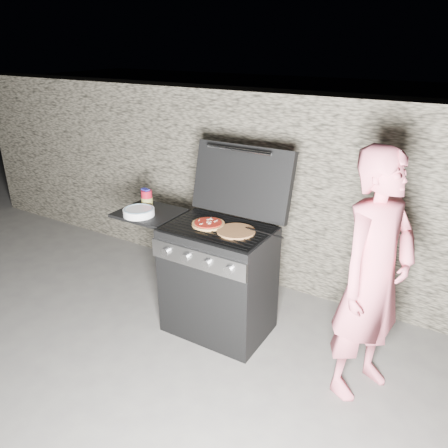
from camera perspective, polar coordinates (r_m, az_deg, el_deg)
The scene contains 10 objects.
ground at distance 3.73m, azimuth -0.68°, elevation -13.38°, with size 50.00×50.00×0.00m, color #534F4C.
stone_wall at distance 4.15m, azimuth 6.91°, elevation 4.39°, with size 8.00×0.35×1.80m, color gray.
gas_grill at distance 3.60m, azimuth -4.12°, elevation -6.28°, with size 1.34×0.79×0.91m, color black, non-canonical shape.
pizza_topped at distance 3.31m, azimuth -2.07°, elevation 0.07°, with size 0.25×0.25×0.03m, color #CE894E, non-canonical shape.
pizza_plain at distance 3.19m, azimuth 1.58°, elevation -0.94°, with size 0.28×0.28×0.02m, color tan.
sauce_jar at distance 3.75m, azimuth -10.04°, elevation 3.31°, with size 0.09×0.09×0.14m, color maroon.
blue_carton at distance 3.76m, azimuth -10.16°, elevation 3.44°, with size 0.07×0.04×0.15m, color navy.
plate_stack at distance 3.58m, azimuth -11.07°, elevation 1.54°, with size 0.25×0.25×0.06m, color white.
person at distance 2.90m, azimuth 18.94°, elevation -6.74°, with size 0.61×0.40×1.68m, color #E16879.
tongs at distance 3.10m, azimuth 5.04°, elevation -1.11°, with size 0.01×0.01×0.43m, color black.
Camera 1 is at (1.58, -2.55, 2.22)m, focal length 35.00 mm.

